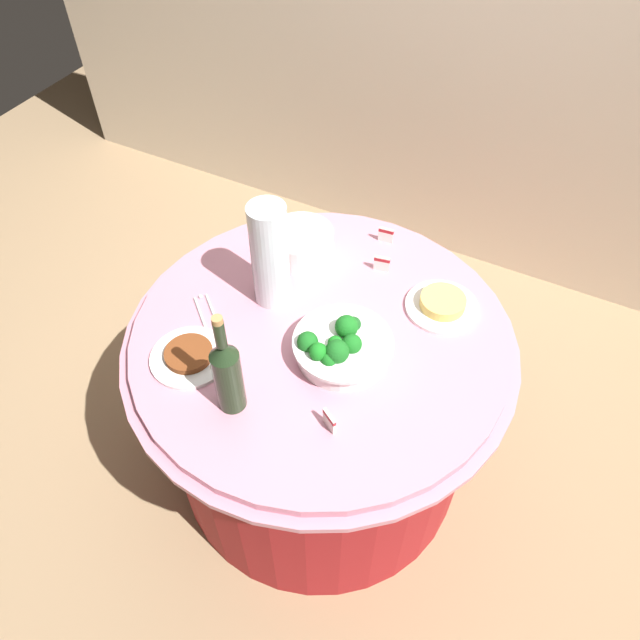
% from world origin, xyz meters
% --- Properties ---
extents(ground_plane, '(6.00, 6.00, 0.00)m').
position_xyz_m(ground_plane, '(0.00, 0.00, 0.00)').
color(ground_plane, '#9E7F5B').
extents(buffet_table, '(1.16, 1.16, 0.74)m').
position_xyz_m(buffet_table, '(0.00, 0.00, 0.38)').
color(buffet_table, maroon).
rests_on(buffet_table, ground_plane).
extents(broccoli_bowl, '(0.28, 0.28, 0.12)m').
position_xyz_m(broccoli_bowl, '(0.09, -0.05, 0.78)').
color(broccoli_bowl, white).
rests_on(broccoli_bowl, buffet_table).
extents(plate_stack, '(0.21, 0.21, 0.09)m').
position_xyz_m(plate_stack, '(-0.21, 0.27, 0.79)').
color(plate_stack, white).
rests_on(plate_stack, buffet_table).
extents(wine_bottle, '(0.07, 0.07, 0.34)m').
position_xyz_m(wine_bottle, '(-0.09, -0.32, 0.87)').
color(wine_bottle, '#1F311A').
rests_on(wine_bottle, buffet_table).
extents(decorative_fruit_vase, '(0.11, 0.11, 0.34)m').
position_xyz_m(decorative_fruit_vase, '(-0.19, 0.06, 0.89)').
color(decorative_fruit_vase, silver).
rests_on(decorative_fruit_vase, buffet_table).
extents(serving_tongs, '(0.15, 0.14, 0.01)m').
position_xyz_m(serving_tongs, '(-0.33, -0.09, 0.74)').
color(serving_tongs, silver).
rests_on(serving_tongs, buffet_table).
extents(food_plate_stir_fry, '(0.22, 0.22, 0.03)m').
position_xyz_m(food_plate_stir_fry, '(-0.28, -0.25, 0.75)').
color(food_plate_stir_fry, white).
rests_on(food_plate_stir_fry, buffet_table).
extents(food_plate_noodles, '(0.22, 0.22, 0.04)m').
position_xyz_m(food_plate_noodles, '(0.28, 0.25, 0.76)').
color(food_plate_noodles, white).
rests_on(food_plate_noodles, buffet_table).
extents(label_placard_front, '(0.05, 0.02, 0.05)m').
position_xyz_m(label_placard_front, '(0.06, 0.32, 0.77)').
color(label_placard_front, white).
rests_on(label_placard_front, buffet_table).
extents(label_placard_mid, '(0.05, 0.01, 0.05)m').
position_xyz_m(label_placard_mid, '(0.01, 0.45, 0.77)').
color(label_placard_mid, white).
rests_on(label_placard_mid, buffet_table).
extents(label_placard_rear, '(0.05, 0.03, 0.05)m').
position_xyz_m(label_placard_rear, '(0.17, -0.27, 0.77)').
color(label_placard_rear, white).
rests_on(label_placard_rear, buffet_table).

